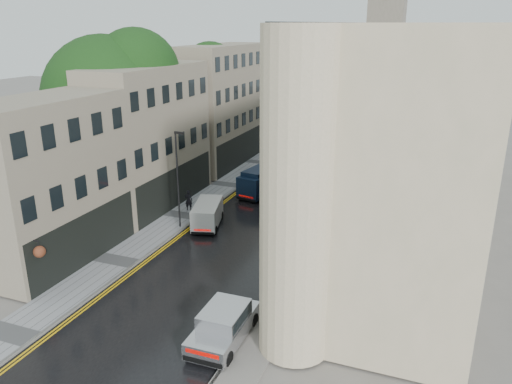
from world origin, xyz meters
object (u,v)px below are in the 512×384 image
Objects in this scene: white_van at (193,221)px; lamp_post_near at (178,181)px; pedestrian at (189,200)px; lamp_post_far at (266,127)px; silver_hatchback at (190,339)px; tree_near at (109,119)px; navy_van at (241,184)px; cream_bus at (274,182)px; white_lorry at (333,153)px; tree_far at (191,105)px.

lamp_post_near reaches higher than white_van.
pedestrian is 17.08m from lamp_post_far.
silver_hatchback is 0.63× the size of lamp_post_far.
navy_van is (9.33, 4.66, -5.68)m from tree_near.
lamp_post_near is (-4.45, -7.98, 1.99)m from cream_bus.
navy_van is at bearing -62.00° from lamp_post_far.
white_van is at bearing -82.73° from navy_van.
navy_van reaches higher than white_van.
cream_bus is at bearing 98.32° from silver_hatchback.
navy_van is at bearing 71.51° from white_van.
white_lorry reaches higher than cream_bus.
lamp_post_near reaches higher than white_lorry.
tree_near is 3.08× the size of silver_hatchback.
navy_van is at bearing 87.56° from lamp_post_near.
lamp_post_near reaches higher than pedestrian.
white_lorry reaches higher than pedestrian.
white_lorry is 30.99m from silver_hatchback.
white_lorry is 1.03× the size of lamp_post_far.
lamp_post_far is at bearing 102.13° from lamp_post_near.
cream_bus is at bearing -33.84° from tree_far.
cream_bus is at bearing -49.70° from lamp_post_far.
lamp_post_near is at bearing -110.45° from white_lorry.
cream_bus is 21.06m from silver_hatchback.
silver_hatchback is at bearing -63.76° from navy_van.
cream_bus is 13.28m from lamp_post_far.
silver_hatchback is (0.61, -30.97, -1.09)m from white_lorry.
tree_far is at bearing 117.07° from silver_hatchback.
navy_van is 12.96m from lamp_post_far.
tree_near is 21.82m from white_lorry.
lamp_post_far is at bearing 167.30° from white_lorry.
navy_van is 5.12m from pedestrian.
cream_bus is at bearing 22.87° from tree_near.
tree_near is at bearing -143.73° from navy_van.
lamp_post_far reaches higher than pedestrian.
white_van is at bearing -117.84° from cream_bus.
white_lorry is at bearing 78.79° from lamp_post_near.
white_van is at bearing -11.83° from lamp_post_near.
white_van is 2.42× the size of pedestrian.
tree_far is 2.55× the size of navy_van.
silver_hatchback is 0.92× the size of navy_van.
white_van is (8.68, -16.42, -5.30)m from tree_far.
silver_hatchback is 15.21m from lamp_post_near.
pedestrian is 4.27m from lamp_post_near.
white_van is 4.41m from pedestrian.
silver_hatchback is at bearing -45.60° from tree_near.
tree_near is 11.34m from white_van.
silver_hatchback is 0.65× the size of lamp_post_near.
lamp_post_far is at bearing -102.54° from pedestrian.
tree_near is 3.46× the size of white_van.
tree_far is 15.14m from pedestrian.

